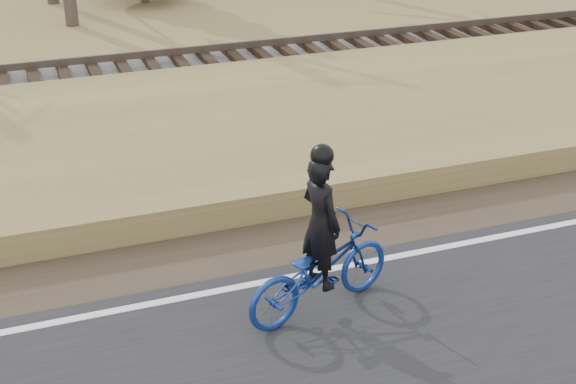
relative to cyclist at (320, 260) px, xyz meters
name	(u,v)px	position (x,y,z in m)	size (l,w,h in m)	color
ground	(573,234)	(4.05, 0.56, -0.72)	(120.00, 120.00, 0.00)	olive
edge_line	(564,224)	(4.05, 0.76, -0.65)	(120.00, 0.12, 0.01)	silver
shoulder	(522,198)	(4.05, 1.76, -0.70)	(120.00, 1.60, 0.04)	#473A2B
embankment	(427,120)	(4.05, 4.76, -0.50)	(120.00, 5.00, 0.44)	olive
ballast	(343,64)	(4.05, 8.56, -0.49)	(120.00, 3.00, 0.45)	slate
railroad	(344,50)	(4.05, 8.56, -0.19)	(120.00, 2.40, 0.29)	black
cyclist	(320,260)	(0.00, 0.00, 0.00)	(2.12, 1.26, 2.08)	navy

